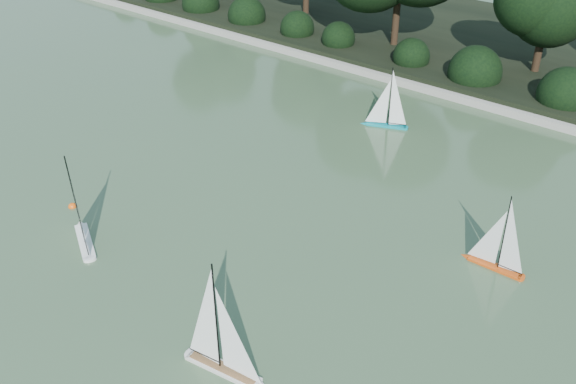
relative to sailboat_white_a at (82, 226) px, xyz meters
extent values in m
plane|color=#304429|center=(1.99, 0.49, -0.28)|extent=(80.00, 80.00, 0.00)
cube|color=gray|center=(1.99, 9.49, -0.19)|extent=(40.00, 0.35, 0.18)
cube|color=black|center=(1.99, 13.49, -0.13)|extent=(40.00, 8.00, 0.30)
cylinder|color=black|center=(-5.01, 12.29, 0.40)|extent=(0.20, 0.20, 1.37)
cylinder|color=black|center=(-1.01, 11.39, 0.55)|extent=(0.20, 0.20, 1.66)
cylinder|color=black|center=(2.99, 11.89, 0.35)|extent=(0.20, 0.20, 1.26)
sphere|color=black|center=(-8.01, 10.39, 0.17)|extent=(1.10, 1.10, 1.10)
sphere|color=black|center=(-6.01, 10.39, 0.17)|extent=(1.10, 1.10, 1.10)
sphere|color=black|center=(-4.01, 10.39, 0.17)|extent=(1.10, 1.10, 1.10)
sphere|color=black|center=(-2.01, 10.39, 0.17)|extent=(1.10, 1.10, 1.10)
sphere|color=black|center=(-0.01, 10.39, 0.17)|extent=(1.10, 1.10, 1.10)
sphere|color=black|center=(1.99, 10.39, 0.17)|extent=(1.10, 1.10, 1.10)
sphere|color=black|center=(3.99, 10.39, 0.17)|extent=(1.10, 1.10, 1.10)
cube|color=white|center=(0.09, -0.04, -0.23)|extent=(1.03, 0.67, 0.11)
cone|color=white|center=(-0.46, 0.23, -0.23)|extent=(0.28, 0.28, 0.21)
cylinder|color=white|center=(0.56, -0.28, -0.23)|extent=(0.17, 0.17, 0.11)
cylinder|color=black|center=(0.13, -0.07, 0.64)|extent=(0.03, 0.03, 1.63)
cylinder|color=black|center=(0.34, -0.17, -0.11)|extent=(0.44, 0.24, 0.02)
cube|color=silver|center=(3.87, -0.57, -0.23)|extent=(1.10, 0.39, 0.11)
cylinder|color=silver|center=(3.34, -0.66, -0.23)|extent=(0.15, 0.15, 0.11)
cube|color=olive|center=(3.87, -0.57, -0.17)|extent=(1.00, 0.32, 0.01)
cylinder|color=black|center=(3.81, -0.58, 0.66)|extent=(0.02, 0.02, 1.67)
cylinder|color=black|center=(3.58, -0.62, -0.11)|extent=(0.49, 0.10, 0.02)
cube|color=#CE4710|center=(5.65, 3.71, -0.24)|extent=(0.86, 0.19, 0.09)
cone|color=#CE4710|center=(5.15, 3.71, -0.24)|extent=(0.17, 0.17, 0.17)
cylinder|color=#CE4710|center=(6.08, 3.72, -0.24)|extent=(0.10, 0.10, 0.09)
cylinder|color=black|center=(5.69, 3.72, 0.47)|extent=(0.02, 0.02, 1.33)
cylinder|color=black|center=(5.88, 3.72, -0.14)|extent=(0.40, 0.02, 0.01)
cube|color=#0C838C|center=(1.51, 7.04, -0.24)|extent=(0.89, 0.52, 0.09)
cone|color=#0C838C|center=(1.03, 6.84, -0.24)|extent=(0.23, 0.23, 0.18)
cylinder|color=#0C838C|center=(1.92, 7.22, -0.24)|extent=(0.14, 0.14, 0.09)
cylinder|color=black|center=(1.55, 7.06, 0.50)|extent=(0.02, 0.02, 1.39)
cylinder|color=black|center=(1.73, 7.14, -0.14)|extent=(0.38, 0.18, 0.01)
sphere|color=#F3550C|center=(-1.04, 0.47, -0.28)|extent=(0.15, 0.15, 0.15)
camera|label=1|loc=(8.30, -4.57, 6.02)|focal=40.00mm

